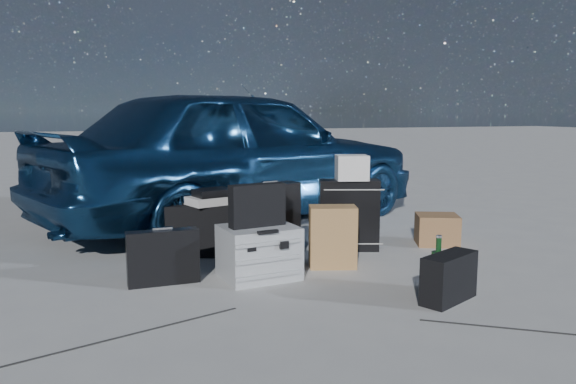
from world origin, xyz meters
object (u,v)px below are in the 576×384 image
object	(u,v)px
suitcase_left	(269,223)
duffel_bag	(213,228)
car	(239,155)
briefcase	(163,257)
pelican_case	(259,252)
green_bottle	(438,264)
cardboard_box	(437,230)
suitcase_right	(349,215)

from	to	relation	value
suitcase_left	duffel_bag	world-z (taller)	suitcase_left
car	briefcase	bearing A→B (deg)	130.09
pelican_case	suitcase_left	distance (m)	0.41
car	briefcase	size ratio (longest dim) A/B	8.74
briefcase	green_bottle	xyz separation A→B (m)	(1.62, -0.71, -0.01)
green_bottle	suitcase_left	bearing A→B (deg)	129.17
suitcase_left	green_bottle	distance (m)	1.28
duffel_bag	green_bottle	world-z (taller)	duffel_bag
car	suitcase_left	bearing A→B (deg)	151.72
green_bottle	car	bearing A→B (deg)	103.52
cardboard_box	green_bottle	bearing A→B (deg)	-124.13
briefcase	suitcase_right	bearing A→B (deg)	14.48
briefcase	green_bottle	distance (m)	1.77
duffel_bag	green_bottle	xyz separation A→B (m)	(1.15, -1.41, -0.03)
suitcase_right	duffel_bag	xyz separation A→B (m)	(-1.07, 0.27, -0.09)
briefcase	suitcase_left	size ratio (longest dim) A/B	0.78
duffel_bag	cardboard_box	size ratio (longest dim) A/B	2.34
car	suitcase_right	bearing A→B (deg)	179.01
car	briefcase	distance (m)	2.18
suitcase_left	car	bearing A→B (deg)	68.22
car	duffel_bag	xyz separation A→B (m)	(-0.53, -1.17, -0.49)
duffel_bag	car	bearing A→B (deg)	86.21
car	suitcase_right	world-z (taller)	car
briefcase	duffel_bag	xyz separation A→B (m)	(0.48, 0.70, 0.02)
briefcase	suitcase_right	xyz separation A→B (m)	(1.55, 0.43, 0.11)
car	green_bottle	world-z (taller)	car
briefcase	cardboard_box	bearing A→B (deg)	7.36
pelican_case	suitcase_right	size ratio (longest dim) A/B	0.85
car	pelican_case	bearing A→B (deg)	147.48
cardboard_box	briefcase	bearing A→B (deg)	-171.59
suitcase_left	pelican_case	bearing A→B (deg)	-133.51
pelican_case	briefcase	bearing A→B (deg)	167.62
pelican_case	duffel_bag	world-z (taller)	duffel_bag
cardboard_box	green_bottle	distance (m)	1.28
duffel_bag	suitcase_left	bearing A→B (deg)	-30.29
car	cardboard_box	bearing A→B (deg)	-160.33
pelican_case	suitcase_left	bearing A→B (deg)	55.41
briefcase	cardboard_box	world-z (taller)	briefcase
car	green_bottle	bearing A→B (deg)	171.90
suitcase_right	green_bottle	world-z (taller)	suitcase_right
suitcase_left	cardboard_box	distance (m)	1.53
pelican_case	cardboard_box	bearing A→B (deg)	7.43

